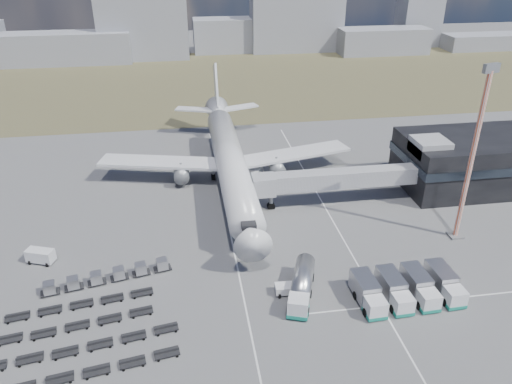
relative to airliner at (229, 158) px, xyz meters
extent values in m
plane|color=#565659|center=(0.00, -32.38, -5.29)|extent=(420.00, 420.00, 0.00)
cube|color=#47402B|center=(0.00, 77.62, -5.29)|extent=(420.00, 90.00, 0.01)
cube|color=silver|center=(-2.00, -27.38, -5.29)|extent=(0.25, 110.00, 0.01)
cube|color=silver|center=(16.00, -27.38, -5.29)|extent=(0.25, 110.00, 0.01)
cube|color=silver|center=(25.00, -40.38, -5.29)|extent=(40.00, 0.25, 0.01)
cube|color=black|center=(48.00, -8.38, -0.29)|extent=(30.00, 16.00, 10.00)
cube|color=#262D38|center=(48.00, -8.38, 0.91)|extent=(30.40, 16.40, 1.60)
cube|color=#939399|center=(36.00, -10.38, 4.21)|extent=(6.00, 6.00, 3.00)
cube|color=#939399|center=(18.10, -11.88, -0.19)|extent=(29.80, 3.00, 3.00)
cube|color=#939399|center=(4.70, -12.38, -0.19)|extent=(4.00, 3.60, 3.40)
cylinder|color=slate|center=(6.20, -11.88, -2.74)|extent=(0.70, 0.70, 5.10)
cylinder|color=black|center=(6.20, -11.88, -4.84)|extent=(1.40, 0.90, 1.40)
cylinder|color=silver|center=(0.00, -2.38, 0.01)|extent=(5.60, 48.00, 5.60)
cone|color=silver|center=(0.00, -28.88, 0.01)|extent=(5.60, 5.00, 5.60)
cone|color=silver|center=(0.00, 25.62, 0.81)|extent=(5.60, 8.00, 5.60)
cube|color=black|center=(0.00, -26.88, 0.81)|extent=(2.20, 2.00, 0.80)
cube|color=silver|center=(-13.00, 2.62, -1.19)|extent=(25.59, 11.38, 0.50)
cube|color=silver|center=(13.00, 2.62, -1.19)|extent=(25.59, 11.38, 0.50)
cylinder|color=slate|center=(-9.50, 0.62, -2.89)|extent=(3.00, 5.00, 3.00)
cylinder|color=slate|center=(9.50, 0.62, -2.89)|extent=(3.00, 5.00, 3.00)
cube|color=silver|center=(-5.50, 27.62, 1.21)|extent=(9.49, 5.63, 0.35)
cube|color=silver|center=(5.50, 27.62, 1.21)|extent=(9.49, 5.63, 0.35)
cube|color=silver|center=(0.00, 28.62, 6.51)|extent=(0.50, 9.06, 11.45)
cylinder|color=slate|center=(0.00, -23.38, -4.04)|extent=(0.50, 0.50, 2.50)
cylinder|color=slate|center=(-3.20, 1.62, -4.04)|extent=(0.60, 0.60, 2.50)
cylinder|color=slate|center=(3.20, 1.62, -4.04)|extent=(0.60, 0.60, 2.50)
cylinder|color=black|center=(0.00, -23.38, -4.79)|extent=(0.50, 1.20, 1.20)
cube|color=gray|center=(-49.57, 111.13, 0.48)|extent=(47.40, 12.00, 11.54)
cube|color=gray|center=(-21.03, 115.26, 6.22)|extent=(34.05, 12.00, 23.03)
cube|color=gray|center=(13.03, 123.24, 1.41)|extent=(29.11, 12.00, 13.40)
cube|color=gray|center=(40.92, 120.75, 7.11)|extent=(37.71, 12.00, 24.80)
cube|color=gray|center=(75.10, 109.86, -0.24)|extent=(36.55, 12.00, 10.10)
cube|color=gray|center=(96.18, 124.09, 5.40)|extent=(16.84, 12.00, 21.38)
cube|color=gray|center=(127.42, 111.76, -2.17)|extent=(46.26, 12.00, 6.24)
cube|color=silver|center=(4.55, -40.41, -3.71)|extent=(3.33, 3.33, 2.50)
cube|color=#167D69|center=(4.55, -40.41, -4.69)|extent=(3.47, 3.47, 0.54)
cylinder|color=#AFAFB4|center=(6.34, -35.38, -3.22)|extent=(5.29, 8.60, 2.72)
cube|color=slate|center=(6.34, -35.38, -4.48)|extent=(5.19, 8.56, 0.38)
cylinder|color=black|center=(5.79, -36.92, -4.75)|extent=(3.07, 2.07, 1.20)
cube|color=silver|center=(4.00, -35.87, -4.57)|extent=(3.26, 1.92, 1.45)
cube|color=silver|center=(-31.15, -22.97, -4.19)|extent=(4.48, 3.15, 2.20)
cube|color=silver|center=(5.22, 0.49, -3.87)|extent=(4.12, 5.76, 2.50)
cube|color=#167D69|center=(5.22, 0.49, -4.89)|extent=(4.24, 5.87, 0.40)
cube|color=silver|center=(14.37, -42.11, -3.87)|extent=(2.61, 2.50, 2.41)
cube|color=#167D69|center=(14.37, -42.11, -4.80)|extent=(2.72, 2.61, 0.49)
cube|color=#AFAFB4|center=(14.23, -38.28, -3.43)|extent=(2.81, 5.13, 2.85)
cube|color=silver|center=(18.09, -41.98, -3.87)|extent=(2.61, 2.50, 2.41)
cube|color=#167D69|center=(18.09, -41.98, -4.80)|extent=(2.72, 2.61, 0.49)
cube|color=#AFAFB4|center=(17.95, -38.14, -3.43)|extent=(2.81, 5.13, 2.85)
cube|color=silver|center=(21.81, -41.84, -3.87)|extent=(2.61, 2.50, 2.41)
cube|color=#167D69|center=(21.81, -41.84, -4.80)|extent=(2.72, 2.61, 0.49)
cube|color=#AFAFB4|center=(21.67, -38.01, -3.43)|extent=(2.81, 5.13, 2.85)
cube|color=silver|center=(25.53, -41.70, -3.87)|extent=(2.61, 2.50, 2.41)
cube|color=#167D69|center=(25.53, -41.70, -4.80)|extent=(2.72, 2.61, 0.49)
cube|color=#AFAFB4|center=(25.39, -37.87, -3.43)|extent=(2.81, 5.13, 2.85)
cube|color=black|center=(-28.28, -30.99, -5.00)|extent=(2.80, 2.05, 0.18)
cube|color=#AFAFB4|center=(-28.28, -30.99, -4.17)|extent=(1.85, 1.85, 1.46)
cube|color=black|center=(-25.23, -30.34, -5.00)|extent=(2.80, 2.05, 0.18)
cube|color=#AFAFB4|center=(-25.23, -30.34, -4.17)|extent=(1.85, 1.85, 1.46)
cube|color=black|center=(-22.18, -29.69, -5.00)|extent=(2.80, 2.05, 0.18)
cube|color=#AFAFB4|center=(-22.18, -29.69, -4.17)|extent=(1.85, 1.85, 1.46)
cube|color=black|center=(-19.13, -29.04, -5.00)|extent=(2.80, 2.05, 0.18)
cube|color=#AFAFB4|center=(-19.13, -29.04, -4.17)|extent=(1.85, 1.85, 1.46)
cube|color=black|center=(-16.08, -28.39, -5.00)|extent=(2.80, 2.05, 0.18)
cube|color=#AFAFB4|center=(-16.08, -28.39, -4.17)|extent=(1.85, 1.85, 1.46)
cube|color=black|center=(-13.03, -27.73, -5.00)|extent=(2.80, 2.05, 0.18)
cube|color=#AFAFB4|center=(-13.03, -27.73, -4.17)|extent=(1.85, 1.85, 1.46)
cube|color=black|center=(-26.06, -47.20, -4.93)|extent=(31.61, 6.72, 0.72)
cube|color=black|center=(-26.75, -43.09, -4.93)|extent=(31.61, 6.72, 0.72)
cube|color=black|center=(-27.44, -38.97, -4.93)|extent=(27.69, 6.06, 0.72)
cube|color=black|center=(-28.13, -34.85, -4.93)|extent=(27.69, 6.06, 0.72)
cylinder|color=#D54A22|center=(34.46, -25.72, 8.37)|extent=(0.77, 0.77, 27.33)
cube|color=slate|center=(34.46, -25.72, 22.36)|extent=(2.70, 1.27, 1.31)
cube|color=#565659|center=(34.46, -25.72, -5.13)|extent=(2.19, 2.19, 0.33)
camera|label=1|loc=(-8.57, -89.31, 39.05)|focal=35.00mm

